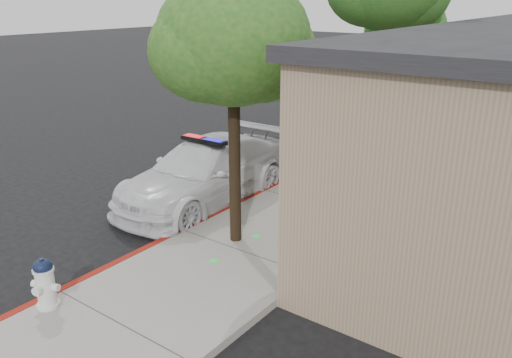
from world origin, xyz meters
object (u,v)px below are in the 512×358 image
at_px(police_car, 205,172).
at_px(fire_hydrant, 45,283).
at_px(street_tree_near, 233,46).
at_px(street_tree_far, 406,30).

distance_m(police_car, fire_hydrant, 5.36).
relative_size(street_tree_near, street_tree_far, 1.07).
relative_size(police_car, street_tree_near, 1.02).
bearing_deg(street_tree_far, police_car, -100.97).
distance_m(police_car, street_tree_far, 9.03).
distance_m(street_tree_near, street_tree_far, 9.87).
height_order(fire_hydrant, street_tree_far, street_tree_far).
xyz_separation_m(police_car, fire_hydrant, (1.25, -5.21, -0.18)).
bearing_deg(police_car, fire_hydrant, -77.65).
height_order(street_tree_near, street_tree_far, street_tree_near).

